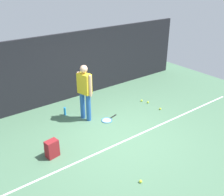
{
  "coord_description": "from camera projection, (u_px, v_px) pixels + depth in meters",
  "views": [
    {
      "loc": [
        -3.88,
        -4.71,
        4.04
      ],
      "look_at": [
        0.0,
        0.4,
        1.0
      ],
      "focal_mm": 42.9,
      "sensor_mm": 36.0,
      "label": 1
    }
  ],
  "objects": [
    {
      "name": "backpack",
      "position": [
        52.0,
        149.0,
        6.38
      ],
      "size": [
        0.33,
        0.32,
        0.44
      ],
      "rotation": [
        0.0,
        0.0,
        3.3
      ],
      "color": "maroon",
      "rests_on": "ground"
    },
    {
      "name": "court_line",
      "position": [
        126.0,
        140.0,
        7.08
      ],
      "size": [
        9.0,
        0.05,
        0.0
      ],
      "primitive_type": "cube",
      "color": "white",
      "rests_on": "ground"
    },
    {
      "name": "water_bottle",
      "position": [
        65.0,
        111.0,
        8.26
      ],
      "size": [
        0.07,
        0.07,
        0.26
      ],
      "primitive_type": "cylinder",
      "color": "#268CD8",
      "rests_on": "ground"
    },
    {
      "name": "back_fence",
      "position": [
        65.0,
        68.0,
        8.91
      ],
      "size": [
        10.0,
        0.1,
        2.28
      ],
      "primitive_type": "cube",
      "color": "black",
      "rests_on": "ground"
    },
    {
      "name": "tennis_ball_by_fence",
      "position": [
        142.0,
        101.0,
        9.17
      ],
      "size": [
        0.07,
        0.07,
        0.07
      ],
      "primitive_type": "sphere",
      "color": "#CCE033",
      "rests_on": "ground"
    },
    {
      "name": "tennis_player",
      "position": [
        85.0,
        90.0,
        7.69
      ],
      "size": [
        0.32,
        0.52,
        1.7
      ],
      "rotation": [
        0.0,
        0.0,
        1.83
      ],
      "color": "#2659A5",
      "rests_on": "ground"
    },
    {
      "name": "tennis_ball_near_player",
      "position": [
        148.0,
        102.0,
        9.05
      ],
      "size": [
        0.07,
        0.07,
        0.07
      ],
      "primitive_type": "sphere",
      "color": "#CCE033",
      "rests_on": "ground"
    },
    {
      "name": "tennis_ball_mid_court",
      "position": [
        141.0,
        181.0,
        5.64
      ],
      "size": [
        0.07,
        0.07,
        0.07
      ],
      "primitive_type": "sphere",
      "color": "#CCE033",
      "rests_on": "ground"
    },
    {
      "name": "tennis_ball_far_left",
      "position": [
        160.0,
        109.0,
        8.62
      ],
      "size": [
        0.07,
        0.07,
        0.07
      ],
      "primitive_type": "sphere",
      "color": "#CCE033",
      "rests_on": "ground"
    },
    {
      "name": "tennis_racket",
      "position": [
        107.0,
        120.0,
        8.02
      ],
      "size": [
        0.64,
        0.39,
        0.03
      ],
      "rotation": [
        0.0,
        0.0,
        3.39
      ],
      "color": "black",
      "rests_on": "ground"
    },
    {
      "name": "ground_plane",
      "position": [
        121.0,
        136.0,
        7.24
      ],
      "size": [
        12.0,
        12.0,
        0.0
      ],
      "primitive_type": "plane",
      "color": "#4C7556"
    }
  ]
}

